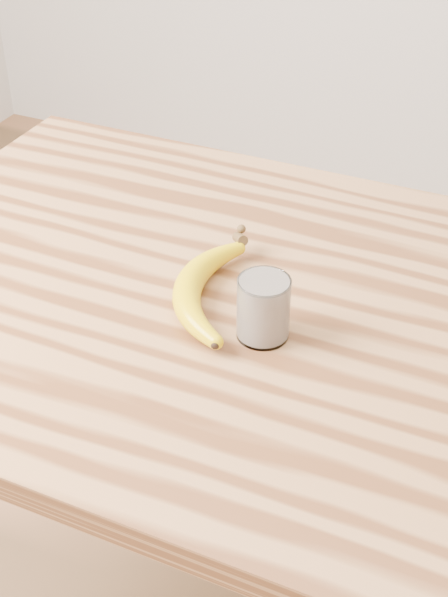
% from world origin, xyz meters
% --- Properties ---
extents(table, '(1.20, 0.80, 0.90)m').
position_xyz_m(table, '(0.00, 0.00, 0.77)').
color(table, '#9C6B3F').
rests_on(table, ground).
extents(smoothie_glass, '(0.07, 0.07, 0.09)m').
position_xyz_m(smoothie_glass, '(0.03, -0.06, 0.94)').
color(smoothie_glass, white).
rests_on(smoothie_glass, table).
extents(banana, '(0.20, 0.34, 0.04)m').
position_xyz_m(banana, '(-0.09, -0.03, 0.92)').
color(banana, '#D1AB05').
rests_on(banana, table).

